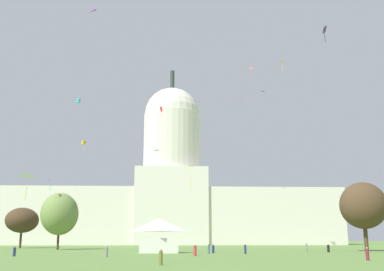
% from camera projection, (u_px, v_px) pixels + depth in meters
% --- Properties ---
extents(capitol_building, '(134.75, 25.98, 72.87)m').
position_uv_depth(capitol_building, '(171.00, 196.00, 190.04)').
color(capitol_building, silver).
rests_on(capitol_building, ground_plane).
extents(event_tent, '(7.36, 5.73, 6.18)m').
position_uv_depth(event_tent, '(159.00, 235.00, 85.09)').
color(event_tent, white).
rests_on(event_tent, ground_plane).
extents(tree_west_far, '(11.67, 12.04, 13.12)m').
position_uv_depth(tree_west_far, '(60.00, 214.00, 110.21)').
color(tree_west_far, '#42301E').
rests_on(tree_west_far, ground_plane).
extents(tree_east_far, '(10.62, 9.85, 13.99)m').
position_uv_depth(tree_east_far, '(363.00, 206.00, 96.79)').
color(tree_east_far, '#4C3823').
rests_on(tree_east_far, ground_plane).
extents(tree_west_mid, '(12.39, 12.40, 10.70)m').
position_uv_depth(tree_west_mid, '(22.00, 220.00, 126.65)').
color(tree_west_mid, '#42301E').
rests_on(tree_west_mid, ground_plane).
extents(person_grey_mid_center, '(0.36, 0.36, 1.67)m').
position_uv_depth(person_grey_mid_center, '(306.00, 248.00, 88.85)').
color(person_grey_mid_center, gray).
rests_on(person_grey_mid_center, ground_plane).
extents(person_navy_near_tree_west, '(0.53, 0.53, 1.49)m').
position_uv_depth(person_navy_near_tree_west, '(14.00, 252.00, 68.93)').
color(person_navy_near_tree_west, navy).
rests_on(person_navy_near_tree_west, ground_plane).
extents(person_grey_front_left, '(0.52, 0.52, 1.52)m').
position_uv_depth(person_grey_front_left, '(106.00, 252.00, 66.31)').
color(person_grey_front_left, gray).
rests_on(person_grey_front_left, ground_plane).
extents(person_maroon_back_left, '(0.56, 0.56, 1.57)m').
position_uv_depth(person_maroon_back_left, '(367.00, 254.00, 56.27)').
color(person_maroon_back_left, maroon).
rests_on(person_maroon_back_left, ground_plane).
extents(person_navy_deep_crowd, '(0.52, 0.52, 1.74)m').
position_uv_depth(person_navy_deep_crowd, '(245.00, 249.00, 79.15)').
color(person_navy_deep_crowd, navy).
rests_on(person_navy_deep_crowd, ground_plane).
extents(person_navy_mid_right, '(0.49, 0.49, 1.57)m').
position_uv_depth(person_navy_mid_right, '(213.00, 249.00, 83.55)').
color(person_navy_mid_right, navy).
rests_on(person_navy_mid_right, ground_plane).
extents(person_olive_front_right, '(0.53, 0.53, 1.60)m').
position_uv_depth(person_olive_front_right, '(161.00, 258.00, 46.43)').
color(person_olive_front_right, olive).
rests_on(person_olive_front_right, ground_plane).
extents(person_denim_lawn_far_right, '(0.36, 0.36, 1.67)m').
position_uv_depth(person_denim_lawn_far_right, '(209.00, 249.00, 81.51)').
color(person_denim_lawn_far_right, '#3D5684').
rests_on(person_denim_lawn_far_right, ground_plane).
extents(person_black_back_center, '(0.64, 0.64, 1.53)m').
position_uv_depth(person_black_back_center, '(328.00, 248.00, 88.68)').
color(person_black_back_center, black).
rests_on(person_black_back_center, ground_plane).
extents(person_red_edge_east, '(0.61, 0.61, 1.75)m').
position_uv_depth(person_red_edge_east, '(195.00, 251.00, 70.13)').
color(person_red_edge_east, red).
rests_on(person_red_edge_east, ground_plane).
extents(kite_yellow_high, '(1.10, 1.21, 2.55)m').
position_uv_depth(kite_yellow_high, '(280.00, 63.00, 118.67)').
color(kite_yellow_high, yellow).
extents(kite_cyan_mid, '(0.83, 0.79, 0.88)m').
position_uv_depth(kite_cyan_mid, '(79.00, 101.00, 94.82)').
color(kite_cyan_mid, '#33BCDB').
extents(kite_gold_mid, '(1.54, 1.53, 3.17)m').
position_uv_depth(kite_gold_mid, '(84.00, 142.00, 150.23)').
color(kite_gold_mid, gold).
extents(kite_orange_high, '(0.71, 1.56, 0.18)m').
position_uv_depth(kite_orange_high, '(241.00, 100.00, 167.85)').
color(kite_orange_high, orange).
extents(kite_pink_high, '(1.03, 0.53, 3.29)m').
position_uv_depth(kite_pink_high, '(252.00, 69.00, 145.26)').
color(kite_pink_high, pink).
extents(kite_turquoise_low, '(0.73, 1.46, 2.16)m').
position_uv_depth(kite_turquoise_low, '(51.00, 182.00, 107.27)').
color(kite_turquoise_low, teal).
extents(kite_black_mid, '(0.37, 1.07, 2.58)m').
position_uv_depth(kite_black_mid, '(325.00, 30.00, 72.84)').
color(kite_black_mid, black).
extents(kite_green_low, '(1.29, 1.69, 0.14)m').
position_uv_depth(kite_green_low, '(158.00, 152.00, 82.22)').
color(kite_green_low, green).
extents(kite_red_high, '(0.77, 0.25, 3.05)m').
position_uv_depth(kite_red_high, '(161.00, 110.00, 121.66)').
color(kite_red_high, red).
extents(kite_blue_high, '(1.35, 0.96, 0.16)m').
position_uv_depth(kite_blue_high, '(263.00, 92.00, 154.14)').
color(kite_blue_high, blue).
extents(kite_violet_high, '(1.83, 1.78, 0.41)m').
position_uv_depth(kite_violet_high, '(96.00, 13.00, 84.82)').
color(kite_violet_high, purple).
extents(kite_white_low, '(1.85, 1.11, 3.28)m').
position_uv_depth(kite_white_low, '(25.00, 178.00, 64.05)').
color(kite_white_low, white).
extents(kite_yellow_low, '(1.44, 1.55, 3.66)m').
position_uv_depth(kite_yellow_low, '(188.00, 169.00, 81.32)').
color(kite_yellow_low, yellow).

